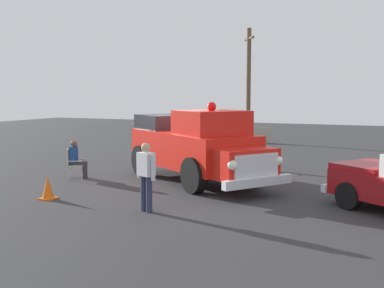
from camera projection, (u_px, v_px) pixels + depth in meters
ground_plane at (177, 178)px, 15.81m from camera, size 60.00×60.00×0.00m
vintage_fire_truck at (196, 145)px, 15.02m from camera, size 6.12×5.19×2.59m
lawn_chair_near_truck at (73, 161)px, 15.58m from camera, size 0.66×0.66×1.02m
lawn_chair_by_car at (246, 153)px, 17.67m from camera, size 0.55×0.54×1.02m
spectator_seated at (77, 158)px, 15.58m from camera, size 0.64×0.57×1.29m
spectator_standing at (146, 172)px, 11.16m from camera, size 0.63×0.41×1.68m
utility_pole at (249, 83)px, 27.29m from camera, size 1.03×1.49×6.62m
traffic_cone at (48, 188)px, 12.56m from camera, size 0.40×0.40×0.64m
background_fence at (197, 133)px, 28.56m from camera, size 9.37×0.12×0.90m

